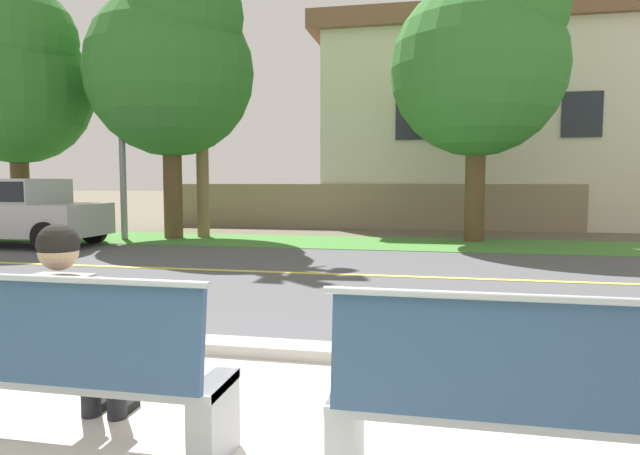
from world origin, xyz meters
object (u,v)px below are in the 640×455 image
(car_silver_far, at_px, (8,209))
(bench_right, at_px, (534,408))
(bench_left, at_px, (57,371))
(seated_person_grey, at_px, (72,324))
(streetlamp, at_px, (124,79))
(shade_tree_left, at_px, (173,60))
(shade_tree_centre, at_px, (484,55))
(shade_tree_far_left, at_px, (18,78))

(car_silver_far, bearing_deg, bench_right, -40.07)
(bench_left, bearing_deg, car_silver_far, 131.97)
(bench_right, xyz_separation_m, seated_person_grey, (-2.46, 0.17, 0.22))
(car_silver_far, xyz_separation_m, streetlamp, (1.85, 1.97, 3.20))
(seated_person_grey, bearing_deg, car_silver_far, 132.48)
(streetlamp, bearing_deg, bench_right, -51.86)
(shade_tree_left, bearing_deg, shade_tree_centre, 5.16)
(shade_tree_left, xyz_separation_m, shade_tree_centre, (7.61, 0.69, -0.08))
(bench_left, xyz_separation_m, shade_tree_far_left, (-8.75, 10.30, 3.73))
(bench_right, distance_m, car_silver_far, 13.07)
(streetlamp, bearing_deg, shade_tree_far_left, -178.51)
(bench_right, bearing_deg, shade_tree_left, 123.07)
(streetlamp, distance_m, shade_tree_far_left, 3.03)
(seated_person_grey, height_order, shade_tree_left, shade_tree_left)
(bench_left, height_order, car_silver_far, car_silver_far)
(bench_right, xyz_separation_m, car_silver_far, (-10.00, 8.41, 0.40))
(car_silver_far, xyz_separation_m, shade_tree_left, (3.06, 2.24, 3.69))
(bench_right, bearing_deg, shade_tree_centre, 86.62)
(bench_left, relative_size, streetlamp, 0.27)
(bench_left, xyz_separation_m, bench_right, (2.44, 0.00, 0.00))
(bench_right, height_order, shade_tree_far_left, shade_tree_far_left)
(bench_right, bearing_deg, shade_tree_far_left, 137.35)
(shade_tree_far_left, height_order, shade_tree_centre, shade_tree_centre)
(bench_left, xyz_separation_m, shade_tree_centre, (3.11, 11.34, 4.01))
(shade_tree_far_left, relative_size, shade_tree_left, 0.92)
(bench_right, height_order, car_silver_far, car_silver_far)
(car_silver_far, relative_size, shade_tree_left, 0.62)
(shade_tree_centre, bearing_deg, shade_tree_far_left, -175.00)
(bench_left, relative_size, seated_person_grey, 1.50)
(bench_left, bearing_deg, shade_tree_centre, 74.68)
(seated_person_grey, bearing_deg, streetlamp, 119.16)
(streetlamp, bearing_deg, shade_tree_left, 12.56)
(seated_person_grey, bearing_deg, bench_left, -83.29)
(seated_person_grey, height_order, shade_tree_centre, shade_tree_centre)
(bench_right, xyz_separation_m, shade_tree_far_left, (-11.18, 10.30, 3.73))
(streetlamp, height_order, shade_tree_left, streetlamp)
(bench_left, distance_m, bench_right, 2.44)
(bench_right, distance_m, shade_tree_left, 13.35)
(seated_person_grey, distance_m, shade_tree_far_left, 13.83)
(shade_tree_far_left, bearing_deg, bench_right, -42.65)
(streetlamp, relative_size, shade_tree_centre, 1.03)
(streetlamp, bearing_deg, bench_left, -61.16)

